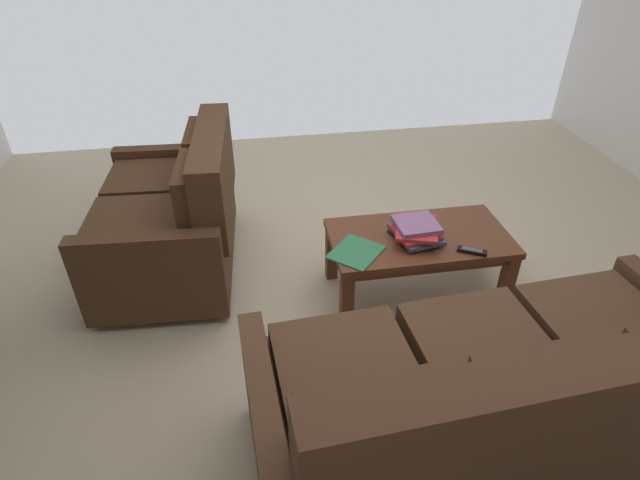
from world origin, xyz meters
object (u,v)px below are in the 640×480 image
book_stack (416,230)px  loose_magazine (356,252)px  sofa_main (496,402)px  loveseat_near (175,216)px  tv_remote (472,251)px  coffee_table (419,245)px

book_stack → loose_magazine: 0.38m
sofa_main → loveseat_near: loveseat_near is taller
tv_remote → loose_magazine: bearing=-9.6°
loveseat_near → loose_magazine: size_ratio=4.62×
coffee_table → tv_remote: (-0.23, 0.21, 0.08)m
coffee_table → loveseat_near: bearing=-19.9°
sofa_main → loveseat_near: 2.15m
book_stack → tv_remote: 0.33m
sofa_main → book_stack: 1.12m
book_stack → loveseat_near: bearing=-21.5°
sofa_main → coffee_table: 1.15m
loveseat_near → tv_remote: loveseat_near is taller
loveseat_near → loose_magazine: bearing=148.6°
coffee_table → book_stack: bearing=34.7°
loveseat_near → tv_remote: (-1.66, 0.73, 0.05)m
coffee_table → book_stack: size_ratio=2.98×
coffee_table → tv_remote: size_ratio=6.48×
sofa_main → book_stack: size_ratio=5.65×
tv_remote → book_stack: bearing=-34.8°
book_stack → tv_remote: book_stack is taller
loveseat_near → book_stack: bearing=158.5°
sofa_main → book_stack: (-0.03, -1.12, 0.10)m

